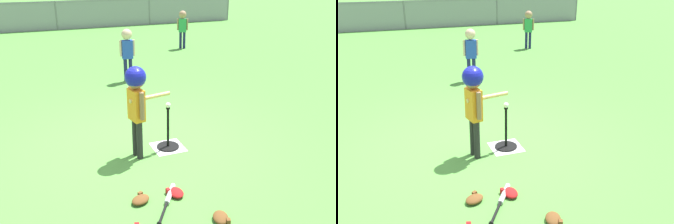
# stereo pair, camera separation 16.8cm
# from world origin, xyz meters

# --- Properties ---
(ground_plane) EXTENTS (60.00, 60.00, 0.00)m
(ground_plane) POSITION_xyz_m (0.00, 0.00, 0.00)
(ground_plane) COLOR #51933D
(home_plate) EXTENTS (0.44, 0.44, 0.01)m
(home_plate) POSITION_xyz_m (0.37, -0.13, 0.00)
(home_plate) COLOR white
(home_plate) RESTS_ON ground_plane
(batting_tee) EXTENTS (0.32, 0.32, 0.62)m
(batting_tee) POSITION_xyz_m (0.37, -0.13, 0.09)
(batting_tee) COLOR black
(batting_tee) RESTS_ON ground_plane
(baseball_on_tee) EXTENTS (0.07, 0.07, 0.07)m
(baseball_on_tee) POSITION_xyz_m (0.37, -0.13, 0.65)
(baseball_on_tee) COLOR white
(baseball_on_tee) RESTS_ON batting_tee
(batter_child) EXTENTS (0.64, 0.36, 1.27)m
(batter_child) POSITION_xyz_m (-0.10, -0.23, 0.91)
(batter_child) COLOR #262626
(batter_child) RESTS_ON ground_plane
(fielder_deep_right) EXTENTS (0.32, 0.23, 1.17)m
(fielder_deep_right) POSITION_xyz_m (3.31, 6.04, 0.75)
(fielder_deep_right) COLOR #191E4C
(fielder_deep_right) RESTS_ON ground_plane
(fielder_near_left) EXTENTS (0.35, 0.23, 1.17)m
(fielder_near_left) POSITION_xyz_m (0.74, 3.25, 0.76)
(fielder_near_left) COLOR #191E4C
(fielder_near_left) RESTS_ON ground_plane
(spare_bat_silver) EXTENTS (0.44, 0.62, 0.06)m
(spare_bat_silver) POSITION_xyz_m (-0.09, -1.32, 0.03)
(spare_bat_silver) COLOR silver
(spare_bat_silver) RESTS_ON ground_plane
(glove_by_plate) EXTENTS (0.18, 0.23, 0.07)m
(glove_by_plate) POSITION_xyz_m (0.02, -1.26, 0.04)
(glove_by_plate) COLOR #B21919
(glove_by_plate) RESTS_ON ground_plane
(glove_near_bats) EXTENTS (0.23, 0.26, 0.07)m
(glove_near_bats) POSITION_xyz_m (0.28, -1.85, 0.04)
(glove_near_bats) COLOR brown
(glove_near_bats) RESTS_ON ground_plane
(glove_outfield_drop) EXTENTS (0.27, 0.24, 0.07)m
(glove_outfield_drop) POSITION_xyz_m (-0.39, -1.24, 0.04)
(glove_outfield_drop) COLOR brown
(glove_outfield_drop) RESTS_ON ground_plane
(outfield_fence) EXTENTS (16.06, 0.06, 1.15)m
(outfield_fence) POSITION_xyz_m (0.00, 11.26, 0.62)
(outfield_fence) COLOR slate
(outfield_fence) RESTS_ON ground_plane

